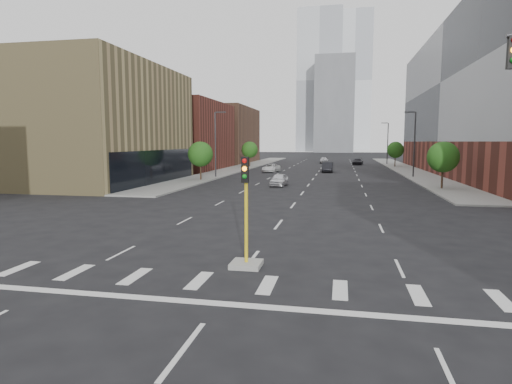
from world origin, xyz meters
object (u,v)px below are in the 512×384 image
(car_distant, at_px, (324,160))
(median_traffic_signal, at_px, (246,243))
(car_far_left, at_px, (271,168))
(car_deep_right, at_px, (358,162))
(car_near_left, at_px, (279,180))
(car_mid_right, at_px, (328,167))

(car_distant, bearing_deg, median_traffic_signal, -95.44)
(car_far_left, height_order, car_deep_right, car_deep_right)
(car_near_left, height_order, car_mid_right, car_mid_right)
(car_mid_right, distance_m, car_distant, 29.21)
(car_deep_right, height_order, car_distant, car_distant)
(car_near_left, bearing_deg, car_mid_right, 81.32)
(car_far_left, relative_size, car_distant, 1.11)
(car_deep_right, relative_size, car_distant, 1.12)
(car_far_left, bearing_deg, car_distant, 82.76)
(median_traffic_signal, xyz_separation_m, car_far_left, (-7.62, 53.24, -0.31))
(car_mid_right, relative_size, car_distant, 1.15)
(car_near_left, distance_m, car_distant, 52.78)
(car_far_left, bearing_deg, car_deep_right, 66.00)
(car_deep_right, distance_m, car_distant, 9.20)
(median_traffic_signal, xyz_separation_m, car_mid_right, (1.50, 54.99, -0.16))
(car_mid_right, distance_m, car_far_left, 9.29)
(car_mid_right, height_order, car_deep_right, car_mid_right)
(median_traffic_signal, height_order, car_deep_right, median_traffic_signal)
(car_distant, bearing_deg, car_mid_right, -92.09)
(car_far_left, distance_m, car_deep_right, 29.54)
(car_deep_right, xyz_separation_m, car_distant, (-7.49, 5.34, 0.04))
(median_traffic_signal, bearing_deg, car_mid_right, 88.44)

